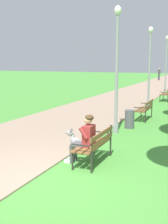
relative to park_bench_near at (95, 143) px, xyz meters
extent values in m
plane|color=#478E38|center=(-0.53, -1.51, -0.51)|extent=(120.00, 120.00, 0.00)
cube|color=gray|center=(-2.98, 22.49, -0.49)|extent=(4.32, 60.00, 0.04)
cube|color=brown|center=(-0.27, 0.00, -0.06)|extent=(0.14, 1.50, 0.04)
cube|color=brown|center=(-0.10, 0.00, -0.06)|extent=(0.14, 1.50, 0.04)
cube|color=brown|center=(0.08, 0.00, -0.06)|extent=(0.14, 1.50, 0.04)
cube|color=brown|center=(0.18, 0.00, 0.08)|extent=(0.04, 1.50, 0.11)
cube|color=brown|center=(0.18, 0.00, 0.26)|extent=(0.04, 1.50, 0.11)
cylinder|color=#2D2B28|center=(-0.30, 0.69, -0.29)|extent=(0.04, 0.04, 0.45)
cylinder|color=#2D2B28|center=(0.18, 0.69, -0.09)|extent=(0.04, 0.04, 0.85)
cube|color=#2D2B28|center=(-0.10, 0.69, 0.12)|extent=(0.45, 0.04, 0.03)
cylinder|color=#2D2B28|center=(-0.30, -0.69, -0.29)|extent=(0.04, 0.04, 0.45)
cylinder|color=#2D2B28|center=(0.18, -0.69, -0.09)|extent=(0.04, 0.04, 0.85)
cube|color=#2D2B28|center=(-0.10, -0.69, 0.12)|extent=(0.45, 0.04, 0.03)
cube|color=brown|center=(-0.29, 5.99, -0.06)|extent=(0.14, 1.50, 0.04)
cube|color=brown|center=(-0.12, 5.99, -0.06)|extent=(0.14, 1.50, 0.04)
cube|color=brown|center=(0.06, 5.99, -0.06)|extent=(0.14, 1.50, 0.04)
cube|color=brown|center=(0.16, 5.99, 0.08)|extent=(0.04, 1.50, 0.11)
cube|color=brown|center=(0.16, 5.99, 0.26)|extent=(0.04, 1.50, 0.11)
cylinder|color=#2D2B28|center=(-0.32, 6.68, -0.29)|extent=(0.04, 0.04, 0.45)
cylinder|color=#2D2B28|center=(0.16, 6.68, -0.09)|extent=(0.04, 0.04, 0.85)
cube|color=#2D2B28|center=(-0.12, 6.68, 0.12)|extent=(0.45, 0.04, 0.03)
cylinder|color=#2D2B28|center=(-0.32, 5.30, -0.29)|extent=(0.04, 0.04, 0.45)
cylinder|color=#2D2B28|center=(0.16, 5.30, -0.09)|extent=(0.04, 0.04, 0.85)
cube|color=#2D2B28|center=(-0.12, 5.30, 0.12)|extent=(0.45, 0.04, 0.03)
cube|color=brown|center=(-0.31, 12.79, -0.06)|extent=(0.14, 1.50, 0.04)
cube|color=brown|center=(-0.13, 12.79, -0.06)|extent=(0.14, 1.50, 0.04)
cube|color=brown|center=(0.04, 12.79, -0.06)|extent=(0.14, 1.50, 0.04)
cylinder|color=#2D2B28|center=(-0.33, 13.48, -0.29)|extent=(0.04, 0.04, 0.45)
cube|color=#2D2B28|center=(-0.13, 13.48, 0.12)|extent=(0.45, 0.04, 0.03)
cylinder|color=#2D2B28|center=(-0.33, 12.10, -0.29)|extent=(0.04, 0.04, 0.45)
cylinder|color=#2D2B28|center=(0.15, 12.10, -0.09)|extent=(0.04, 0.04, 0.85)
cube|color=#2D2B28|center=(-0.13, 12.10, 0.12)|extent=(0.45, 0.04, 0.03)
cylinder|color=#4C4C51|center=(-0.31, -0.07, -0.04)|extent=(0.42, 0.14, 0.14)
cylinder|color=#4C4C51|center=(-0.52, -0.07, -0.28)|extent=(0.11, 0.11, 0.47)
cube|color=silver|center=(-0.60, -0.07, -0.48)|extent=(0.24, 0.09, 0.07)
cylinder|color=#4C4C51|center=(-0.31, -0.27, -0.04)|extent=(0.42, 0.14, 0.14)
cylinder|color=#4C4C51|center=(-0.52, -0.27, -0.28)|extent=(0.11, 0.11, 0.47)
cube|color=silver|center=(-0.60, -0.27, -0.48)|extent=(0.24, 0.09, 0.07)
cube|color=maroon|center=(-0.10, -0.17, 0.22)|extent=(0.22, 0.36, 0.52)
cylinder|color=maroon|center=(-0.16, 0.03, 0.32)|extent=(0.25, 0.09, 0.30)
cylinder|color=maroon|center=(-0.16, -0.37, 0.32)|extent=(0.25, 0.09, 0.30)
sphere|color=tan|center=(-0.12, -0.17, 0.62)|extent=(0.21, 0.21, 0.21)
ellipsoid|color=#472D19|center=(-0.09, -0.17, 0.67)|extent=(0.22, 0.23, 0.14)
ellipsoid|color=gray|center=(-0.60, 0.52, -0.35)|extent=(0.38, 0.31, 0.32)
ellipsoid|color=gray|center=(-0.75, 0.51, -0.23)|extent=(0.51, 0.26, 0.48)
ellipsoid|color=#595959|center=(-0.70, 0.52, -0.19)|extent=(0.37, 0.22, 0.27)
cylinder|color=gray|center=(-0.88, 0.56, -0.32)|extent=(0.06, 0.06, 0.38)
cylinder|color=gray|center=(-0.87, 0.44, -0.32)|extent=(0.06, 0.06, 0.38)
cylinder|color=gray|center=(-0.86, 0.51, -0.08)|extent=(0.12, 0.17, 0.19)
ellipsoid|color=gray|center=(-0.94, 0.50, 0.05)|extent=(0.23, 0.16, 0.16)
cone|color=#595959|center=(-1.04, 0.49, 0.04)|extent=(0.11, 0.10, 0.09)
cone|color=#595959|center=(-0.90, 0.55, 0.15)|extent=(0.06, 0.06, 0.09)
cone|color=#595959|center=(-0.90, 0.46, 0.15)|extent=(0.06, 0.06, 0.09)
cylinder|color=gray|center=(-0.40, 0.54, -0.49)|extent=(0.28, 0.06, 0.04)
cylinder|color=gray|center=(-0.47, 3.25, -0.36)|extent=(0.20, 0.20, 0.30)
cylinder|color=gray|center=(-0.47, 3.25, 1.53)|extent=(0.11, 0.11, 4.08)
ellipsoid|color=silver|center=(-0.47, 3.25, 3.69)|extent=(0.24, 0.24, 0.32)
cylinder|color=gray|center=(-0.44, 8.90, -0.36)|extent=(0.20, 0.20, 0.30)
cylinder|color=gray|center=(-0.44, 8.90, 1.48)|extent=(0.11, 0.11, 3.98)
ellipsoid|color=silver|center=(-0.44, 8.90, 3.59)|extent=(0.24, 0.24, 0.32)
cylinder|color=gray|center=(-0.51, 15.39, -0.36)|extent=(0.20, 0.20, 0.30)
cylinder|color=gray|center=(-0.51, 15.39, 1.50)|extent=(0.11, 0.11, 4.03)
ellipsoid|color=silver|center=(-0.51, 15.39, 3.64)|extent=(0.24, 0.24, 0.32)
cylinder|color=#515156|center=(-0.20, 4.15, -0.16)|extent=(0.36, 0.36, 0.70)
cylinder|color=#383842|center=(-3.91, 33.59, -0.07)|extent=(0.22, 0.22, 0.88)
cube|color=#3F3F42|center=(-3.91, 33.59, 0.65)|extent=(0.32, 0.20, 0.56)
sphere|color=tan|center=(-3.91, 33.59, 1.04)|extent=(0.20, 0.20, 0.20)
camera|label=1|loc=(2.56, -6.62, 2.01)|focal=47.22mm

